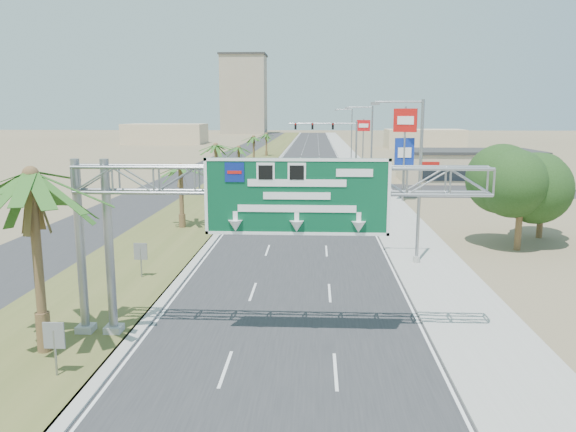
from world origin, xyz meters
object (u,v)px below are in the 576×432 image
at_px(pole_sign_red_near, 405,127).
at_px(pole_sign_red_far, 363,130).
at_px(car_far, 292,167).
at_px(pole_sign_blue, 404,155).
at_px(car_right_lane, 325,177).
at_px(car_left_lane, 249,204).
at_px(signal_mast, 343,143).
at_px(store_building, 467,167).
at_px(palm_near, 31,176).
at_px(sign_gantry, 258,194).
at_px(car_mid_lane, 308,187).

xyz_separation_m(pole_sign_red_near, pole_sign_red_far, (-1.42, 34.47, -1.27)).
distance_m(car_far, pole_sign_red_far, 13.27).
bearing_deg(pole_sign_blue, car_right_lane, 116.06).
bearing_deg(pole_sign_blue, pole_sign_red_far, 92.45).
height_order(car_left_lane, car_right_lane, car_left_lane).
distance_m(signal_mast, pole_sign_red_far, 10.54).
xyz_separation_m(signal_mast, store_building, (16.83, -5.97, -2.85)).
bearing_deg(car_left_lane, pole_sign_red_near, 18.66).
distance_m(car_left_lane, pole_sign_red_near, 18.27).
xyz_separation_m(palm_near, car_far, (6.65, 70.76, -6.23)).
distance_m(palm_near, pole_sign_blue, 44.03).
xyz_separation_m(sign_gantry, car_far, (-1.49, 68.83, -5.36)).
distance_m(sign_gantry, car_left_lane, 31.40).
distance_m(palm_near, car_far, 71.34).
relative_size(sign_gantry, store_building, 0.93).
height_order(palm_near, car_mid_lane, palm_near).
relative_size(palm_near, signal_mast, 0.81).
height_order(sign_gantry, pole_sign_red_far, pole_sign_red_far).
relative_size(palm_near, pole_sign_blue, 1.22).
xyz_separation_m(car_left_lane, car_far, (2.51, 38.16, 0.00)).
distance_m(sign_gantry, car_right_lane, 54.04).
bearing_deg(palm_near, car_far, 84.63).
xyz_separation_m(signal_mast, car_far, (-7.72, 6.78, -4.15)).
bearing_deg(pole_sign_blue, car_far, 112.51).
bearing_deg(car_right_lane, car_mid_lane, -97.82).
height_order(palm_near, car_far, palm_near).
distance_m(car_left_lane, car_right_lane, 24.20).
relative_size(car_mid_lane, pole_sign_red_far, 0.51).
xyz_separation_m(car_right_lane, pole_sign_red_near, (7.90, -16.41, 7.14)).
xyz_separation_m(sign_gantry, car_left_lane, (-4.00, 30.67, -5.36)).
xyz_separation_m(car_mid_lane, car_right_lane, (2.20, 10.65, -0.01)).
distance_m(palm_near, signal_mast, 65.60).
distance_m(palm_near, pole_sign_red_far, 75.86).
height_order(palm_near, store_building, palm_near).
relative_size(car_left_lane, car_mid_lane, 0.96).
bearing_deg(car_left_lane, palm_near, -101.58).
relative_size(sign_gantry, signal_mast, 1.63).
xyz_separation_m(palm_near, car_mid_lane, (9.52, 44.94, -6.23)).
distance_m(car_left_lane, car_mid_lane, 13.46).
bearing_deg(signal_mast, pole_sign_red_near, -78.06).
bearing_deg(car_left_lane, signal_mast, 67.58).
bearing_deg(car_far, signal_mast, -38.75).
height_order(store_building, car_left_lane, store_building).
relative_size(car_right_lane, car_far, 1.04).
bearing_deg(store_building, pole_sign_blue, -121.72).
bearing_deg(sign_gantry, pole_sign_blue, 72.88).
relative_size(palm_near, car_mid_lane, 1.96).
relative_size(sign_gantry, car_mid_lane, 3.93).
height_order(sign_gantry, car_mid_lane, sign_gantry).
height_order(sign_gantry, store_building, sign_gantry).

